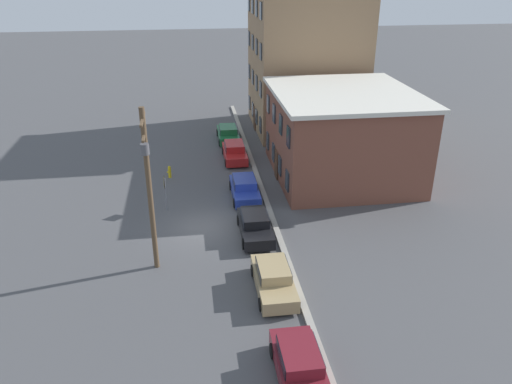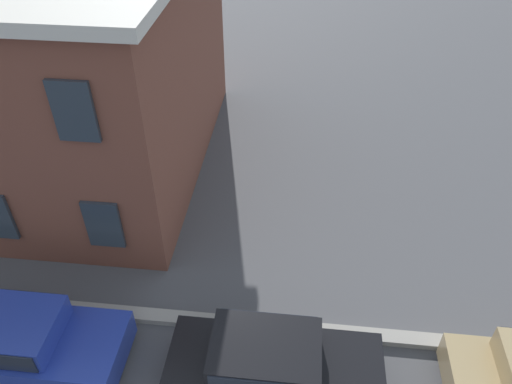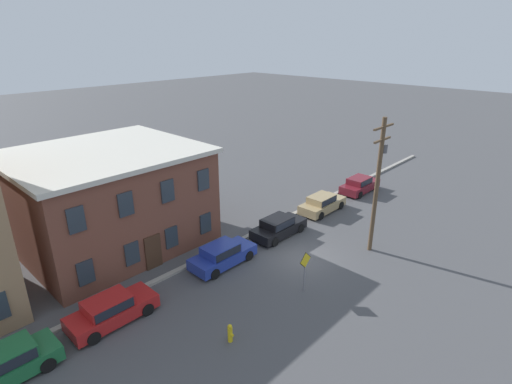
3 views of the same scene
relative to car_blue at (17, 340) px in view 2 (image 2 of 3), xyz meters
name	(u,v)px [view 2 (image 2 of 3)]	position (x,y,z in m)	size (l,w,h in m)	color
kerb_strip	(218,322)	(4.07, 1.38, -0.67)	(56.00, 0.36, 0.16)	#9E998E
apartment_midblock	(16,62)	(-3.14, 7.84, 2.57)	(11.70, 10.44, 6.61)	brown
car_blue	(17,340)	(0.00, 0.00, 0.00)	(4.40, 1.92, 1.43)	#233899
car_black	(271,364)	(5.43, 0.00, 0.00)	(4.40, 1.92, 1.43)	black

